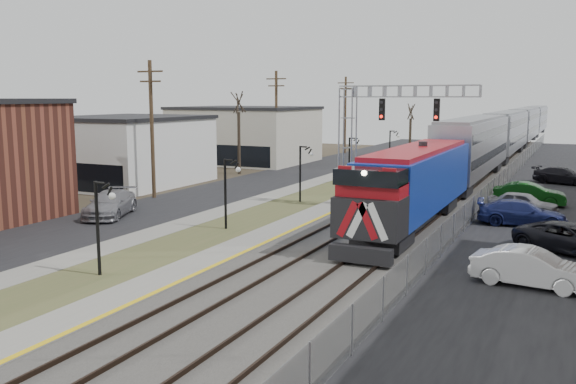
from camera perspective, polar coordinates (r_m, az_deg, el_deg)
The scene contains 23 objects.
ground at distance 18.93m, azimuth -25.04°, elevation -15.00°, with size 160.00×160.00×0.00m, color #473D2D.
street_west at distance 52.72m, azimuth -3.10°, elevation 0.84°, with size 7.00×120.00×0.04m, color black.
sidewalk at distance 50.71m, azimuth 1.36°, elevation 0.55°, with size 2.00×120.00×0.08m, color gray.
grass_median at distance 49.56m, azimuth 4.52°, elevation 0.32°, with size 4.00×120.00×0.06m, color #49532C.
platform at distance 48.55m, azimuth 7.82°, elevation 0.19°, with size 2.00×120.00×0.24m, color gray.
ballast_bed at distance 47.28m, azimuth 13.59°, elevation -0.24°, with size 8.00×120.00×0.20m, color #595651.
platform_edge at distance 48.27m, azimuth 8.82°, elevation 0.27°, with size 0.24×120.00×0.01m, color gold.
track_near at distance 47.70m, azimuth 11.25°, elevation 0.13°, with size 1.58×120.00×0.15m.
track_far at distance 46.96m, azimuth 15.38°, elevation -0.15°, with size 1.58×120.00×0.15m.
train at distance 80.68m, azimuth 19.99°, elevation 5.19°, with size 3.00×108.65×5.33m.
signal_gantry at distance 40.69m, azimuth 7.89°, elevation 6.26°, with size 9.00×1.07×8.15m.
lampposts at distance 34.40m, azimuth -5.63°, elevation -0.18°, with size 0.14×62.14×4.00m.
utility_poles at distance 45.58m, azimuth -12.61°, elevation 5.67°, with size 0.28×80.28×10.00m.
fence at distance 46.49m, azimuth 18.68°, elevation 0.26°, with size 0.04×120.00×1.60m, color gray.
buildings_west at distance 49.44m, azimuth -19.04°, elevation 3.32°, with size 14.00×67.00×7.00m.
bare_trees at distance 56.39m, azimuth -2.23°, elevation 4.11°, with size 12.30×42.30×5.95m.
car_lot_b at distance 25.83m, azimuth 21.82°, elevation -6.69°, with size 1.58×4.53×1.49m, color silver.
car_lot_c at distance 31.99m, azimuth 24.89°, elevation -4.02°, with size 2.35×5.09×1.41m, color black.
car_lot_d at distance 37.74m, azimuth 21.03°, elevation -1.90°, with size 2.02×4.96×1.44m, color navy.
car_lot_e at distance 41.24m, azimuth 21.12°, elevation -1.03°, with size 1.70×4.23×1.44m, color gray.
car_lot_f at distance 44.89m, azimuth 21.63°, elevation -0.22°, with size 1.65×4.72×1.55m, color #0C3C0E.
car_street_b at distance 39.47m, azimuth -16.28°, elevation -1.12°, with size 2.18×5.37×1.56m, color gray.
car_lot_g at distance 56.96m, azimuth 24.36°, elevation 1.36°, with size 1.99×4.89×1.42m, color black.
Camera 1 is at (13.76, -10.68, 7.40)m, focal length 38.00 mm.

